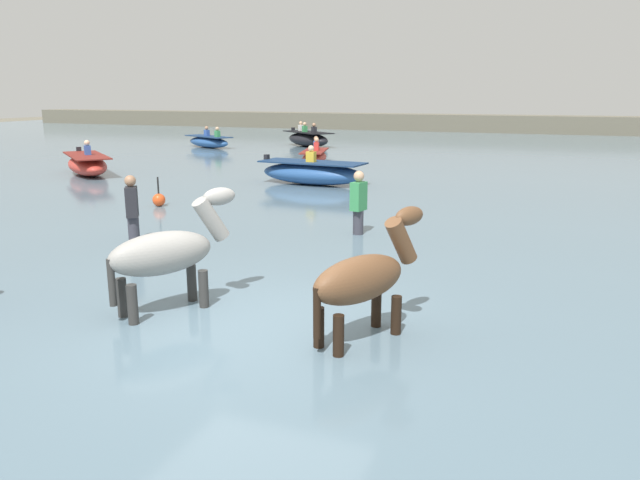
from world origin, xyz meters
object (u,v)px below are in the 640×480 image
at_px(boat_mid_channel, 308,139).
at_px(boat_distant_west, 87,165).
at_px(boat_near_port, 312,173).
at_px(boat_far_inshore, 209,142).
at_px(boat_far_offshore, 315,157).
at_px(channel_buoy, 159,200).
at_px(horse_lead_bay, 364,282).
at_px(person_wading_close, 133,217).
at_px(person_wading_mid, 358,211).
at_px(horse_trailing_grey, 167,256).

distance_m(boat_mid_channel, boat_distant_west, 12.95).
xyz_separation_m(boat_near_port, boat_far_inshore, (-9.38, 9.62, -0.05)).
height_order(boat_near_port, boat_far_offshore, boat_near_port).
distance_m(boat_mid_channel, boat_far_offshore, 7.75).
xyz_separation_m(boat_far_offshore, channel_buoy, (-0.16, -9.59, -0.11)).
height_order(horse_lead_bay, person_wading_close, horse_lead_bay).
height_order(boat_mid_channel, person_wading_mid, person_wading_mid).
relative_size(horse_lead_bay, channel_buoy, 2.58).
relative_size(boat_far_offshore, person_wading_close, 1.69).
bearing_deg(boat_far_inshore, channel_buoy, -62.83).
height_order(boat_near_port, channel_buoy, boat_near_port).
distance_m(horse_trailing_grey, boat_mid_channel, 23.79).
height_order(boat_near_port, boat_far_inshore, boat_near_port).
height_order(boat_distant_west, boat_far_inshore, boat_distant_west).
bearing_deg(horse_lead_bay, channel_buoy, 139.49).
bearing_deg(boat_far_inshore, boat_distant_west, -80.93).
height_order(boat_near_port, person_wading_mid, person_wading_mid).
xyz_separation_m(boat_far_offshore, boat_far_inshore, (-7.47, 4.66, 0.02)).
height_order(boat_far_inshore, channel_buoy, boat_far_inshore).
relative_size(boat_near_port, channel_buoy, 4.77).
xyz_separation_m(horse_lead_bay, boat_far_inshore, (-14.24, 20.17, -0.36)).
relative_size(boat_far_inshore, person_wading_mid, 1.96).
bearing_deg(person_wading_close, channel_buoy, 118.73).
bearing_deg(person_wading_mid, person_wading_close, -150.25).
bearing_deg(horse_lead_bay, horse_trailing_grey, -179.62).
xyz_separation_m(boat_mid_channel, boat_far_offshore, (3.18, -7.07, -0.10)).
height_order(boat_far_inshore, person_wading_mid, person_wading_mid).
relative_size(horse_trailing_grey, person_wading_mid, 1.16).
bearing_deg(person_wading_mid, channel_buoy, 168.39).
height_order(boat_mid_channel, boat_far_offshore, boat_mid_channel).
bearing_deg(horse_lead_bay, boat_far_offshore, 113.56).
bearing_deg(channel_buoy, boat_far_offshore, 89.02).
distance_m(boat_mid_channel, boat_far_inshore, 4.93).
xyz_separation_m(boat_mid_channel, boat_far_inshore, (-4.30, -2.41, -0.08)).
bearing_deg(boat_far_offshore, channel_buoy, -90.98).
bearing_deg(boat_far_inshore, horse_lead_bay, -54.78).
height_order(boat_far_offshore, channel_buoy, boat_far_offshore).
bearing_deg(boat_near_port, horse_lead_bay, -65.28).
xyz_separation_m(boat_mid_channel, person_wading_close, (4.74, -19.80, 0.08)).
height_order(horse_trailing_grey, channel_buoy, horse_trailing_grey).
height_order(boat_near_port, boat_distant_west, boat_near_port).
height_order(boat_mid_channel, person_wading_close, person_wading_close).
bearing_deg(boat_near_port, person_wading_close, -92.54).
xyz_separation_m(horse_lead_bay, person_wading_close, (-5.20, 2.77, -0.20)).
xyz_separation_m(boat_distant_west, boat_far_inshore, (-1.64, 10.27, -0.04)).
bearing_deg(person_wading_mid, horse_trailing_grey, -100.50).
xyz_separation_m(boat_mid_channel, boat_distant_west, (-2.66, -12.67, -0.04)).
bearing_deg(horse_trailing_grey, horse_lead_bay, 0.38).
relative_size(boat_near_port, boat_mid_channel, 0.99).
bearing_deg(channel_buoy, horse_trailing_grey, -53.28).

